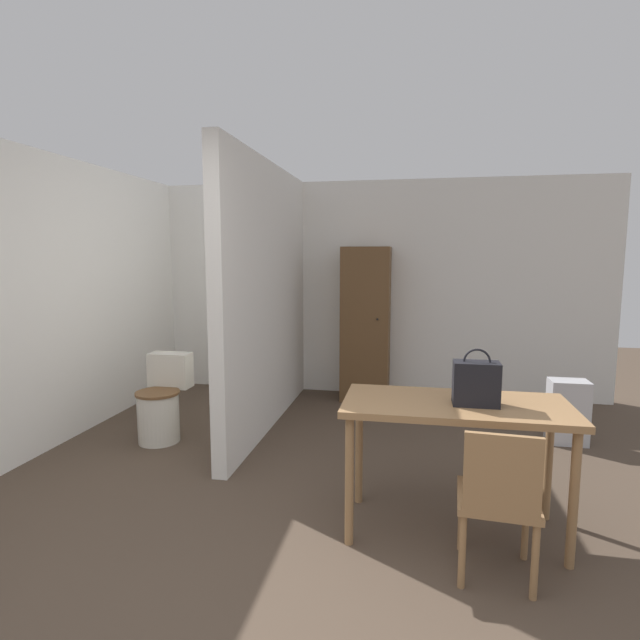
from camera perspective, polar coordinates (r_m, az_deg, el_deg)
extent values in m
cube|color=white|center=(5.97, 4.39, 3.59)|extent=(5.72, 0.12, 2.50)
cube|color=white|center=(4.89, -28.35, 1.90)|extent=(0.12, 5.17, 2.50)
cube|color=white|center=(4.80, -6.02, 2.66)|extent=(0.12, 2.57, 2.50)
cube|color=#997047|center=(3.04, 15.26, -9.42)|extent=(1.30, 0.62, 0.04)
cylinder|color=#997047|center=(2.96, 3.37, -17.89)|extent=(0.05, 0.05, 0.75)
cylinder|color=#997047|center=(3.06, 27.00, -17.85)|extent=(0.05, 0.05, 0.75)
cylinder|color=#997047|center=(3.42, 4.49, -14.34)|extent=(0.05, 0.05, 0.75)
cylinder|color=#997047|center=(3.50, 24.66, -14.45)|extent=(0.05, 0.05, 0.75)
cube|color=#997047|center=(2.86, 19.59, -18.74)|extent=(0.42, 0.42, 0.04)
cube|color=#997047|center=(2.60, 20.11, -16.25)|extent=(0.36, 0.06, 0.39)
cylinder|color=#997047|center=(3.09, 15.86, -20.85)|extent=(0.04, 0.04, 0.38)
cylinder|color=#997047|center=(3.12, 22.44, -20.88)|extent=(0.04, 0.04, 0.38)
cylinder|color=#997047|center=(2.80, 15.94, -24.05)|extent=(0.04, 0.04, 0.38)
cylinder|color=#997047|center=(2.83, 23.35, -24.03)|extent=(0.04, 0.04, 0.38)
cylinder|color=silver|center=(4.72, -17.97, -10.59)|extent=(0.36, 0.36, 0.43)
cylinder|color=brown|center=(4.65, -18.08, -7.92)|extent=(0.38, 0.38, 0.02)
cube|color=silver|center=(4.83, -16.72, -5.50)|extent=(0.38, 0.18, 0.32)
cube|color=black|center=(2.98, 17.40, -6.94)|extent=(0.26, 0.14, 0.25)
torus|color=black|center=(2.96, 17.50, -4.59)|extent=(0.15, 0.01, 0.15)
cube|color=brown|center=(5.70, 5.26, -0.45)|extent=(0.54, 0.45, 1.74)
sphere|color=black|center=(5.44, 6.57, 0.08)|extent=(0.02, 0.02, 0.02)
cube|color=#BCBCC1|center=(4.95, 26.45, -9.36)|extent=(0.32, 0.23, 0.56)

